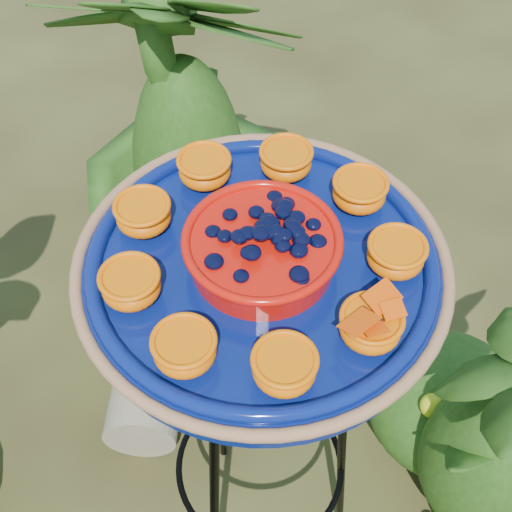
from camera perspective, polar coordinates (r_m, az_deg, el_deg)
name	(u,v)px	position (r m, az deg, el deg)	size (l,w,h in m)	color
ground_plane	(199,499)	(1.81, -4.60, -18.84)	(20.00, 20.00, 0.00)	#2E2514
tripod_stand	(260,409)	(1.27, 0.36, -12.12)	(0.44, 0.44, 0.93)	black
feeder_dish	(262,263)	(0.92, 0.48, -0.59)	(0.61, 0.61, 0.11)	navy
driftwood_log	(155,346)	(1.91, -8.08, -7.16)	(0.18, 0.18, 0.53)	gray
shrub_back_right	(188,148)	(1.77, -5.45, 8.61)	(0.56, 0.56, 1.01)	#214412
shrub_front_right	(506,427)	(1.52, 19.40, -12.77)	(0.41, 0.28, 0.79)	#214412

